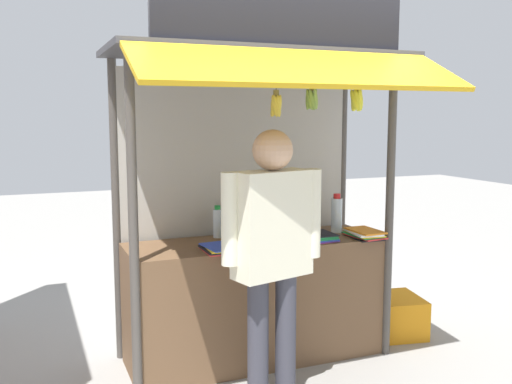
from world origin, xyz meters
TOP-DOWN VIEW (x-y plane):
  - ground_plane at (0.00, 0.00)m, footprint 20.00×20.00m
  - stall_counter at (0.00, 0.00)m, footprint 1.83×0.60m
  - stall_structure at (0.00, 0.05)m, footprint 2.03×1.40m
  - water_bottle_mid_right at (0.41, 0.19)m, footprint 0.07×0.07m
  - water_bottle_rear_center at (0.19, 0.16)m, footprint 0.09×0.09m
  - water_bottle_back_right at (0.68, 0.05)m, footprint 0.08×0.08m
  - water_bottle_left at (-0.21, 0.21)m, footprint 0.07×0.07m
  - magazine_stack_back_left at (0.77, -0.19)m, footprint 0.23×0.32m
  - magazine_stack_center at (0.01, -0.06)m, footprint 0.23×0.26m
  - magazine_stack_front_left at (-0.34, -0.19)m, footprint 0.22×0.30m
  - magazine_stack_front_right at (0.42, -0.13)m, footprint 0.25×0.28m
  - banana_bunch_inner_left at (0.56, -0.40)m, footprint 0.10×0.10m
  - banana_bunch_inner_right at (0.22, -0.40)m, footprint 0.10×0.10m
  - banana_bunch_rightmost at (-0.03, -0.40)m, footprint 0.09×0.08m
  - vendor_person at (-0.16, -0.66)m, footprint 0.63×0.31m
  - plastic_crate at (1.17, -0.01)m, footprint 0.51×0.51m

SIDE VIEW (x-z plane):
  - ground_plane at x=0.00m, z-range 0.00..0.00m
  - plastic_crate at x=1.17m, z-range 0.00..0.31m
  - stall_counter at x=0.00m, z-range 0.00..0.86m
  - magazine_stack_front_left at x=-0.34m, z-range 0.86..0.90m
  - magazine_stack_front_right at x=0.42m, z-range 0.86..0.91m
  - magazine_stack_center at x=0.01m, z-range 0.86..0.92m
  - magazine_stack_back_left at x=0.77m, z-range 0.86..0.92m
  - water_bottle_left at x=-0.21m, z-range 0.85..1.09m
  - water_bottle_mid_right at x=0.41m, z-range 0.85..1.11m
  - water_bottle_back_right at x=0.68m, z-range 0.85..1.15m
  - vendor_person at x=-0.16m, z-range 0.17..1.84m
  - water_bottle_rear_center at x=0.19m, z-range 0.85..1.17m
  - stall_structure at x=0.00m, z-range 0.24..2.76m
  - banana_bunch_rightmost at x=-0.03m, z-range 1.66..1.96m
  - banana_bunch_inner_left at x=0.56m, z-range 1.71..1.98m
  - banana_bunch_inner_right at x=0.22m, z-range 1.72..1.98m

